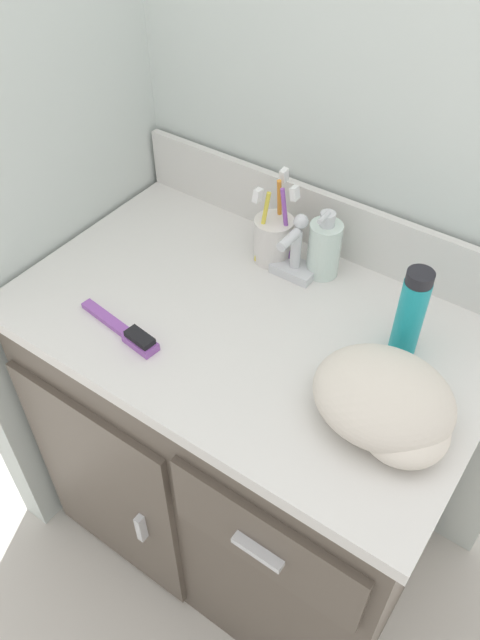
# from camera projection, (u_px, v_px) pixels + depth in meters

# --- Properties ---
(ground_plane) EXTENTS (6.00, 6.00, 0.00)m
(ground_plane) POSITION_uv_depth(u_px,v_px,m) (246.00, 526.00, 1.78)
(ground_plane) COLOR beige
(wall_back) EXTENTS (1.10, 0.08, 2.20)m
(wall_back) POSITION_uv_depth(u_px,v_px,m) (349.00, 119.00, 1.20)
(wall_back) COLOR silver
(wall_back) RESTS_ON ground_plane
(wall_left) EXTENTS (0.08, 0.65, 2.20)m
(wall_left) POSITION_uv_depth(u_px,v_px,m) (35.00, 114.00, 1.21)
(wall_left) COLOR silver
(wall_left) RESTS_ON ground_plane
(vanity) EXTENTS (0.92, 0.59, 0.83)m
(vanity) POSITION_uv_depth(u_px,v_px,m) (245.00, 440.00, 1.47)
(vanity) COLOR brown
(vanity) RESTS_ON ground_plane
(backsplash) EXTENTS (0.92, 0.02, 0.13)m
(backsplash) POSITION_uv_depth(u_px,v_px,m) (324.00, 221.00, 1.31)
(backsplash) COLOR silver
(backsplash) RESTS_ON vanity
(sink_faucet) EXTENTS (0.09, 0.09, 0.14)m
(sink_faucet) POSITION_uv_depth(u_px,v_px,m) (295.00, 255.00, 1.25)
(sink_faucet) COLOR silver
(sink_faucet) RESTS_ON vanity
(toothbrush_cup) EXTENTS (0.09, 0.09, 0.20)m
(toothbrush_cup) POSITION_uv_depth(u_px,v_px,m) (274.00, 237.00, 1.29)
(toothbrush_cup) COLOR silver
(toothbrush_cup) RESTS_ON vanity
(soap_dispenser) EXTENTS (0.07, 0.07, 0.15)m
(soap_dispenser) POSITION_uv_depth(u_px,v_px,m) (324.00, 248.00, 1.25)
(soap_dispenser) COLOR silver
(soap_dispenser) RESTS_ON vanity
(shaving_cream_can) EXTENTS (0.05, 0.05, 0.18)m
(shaving_cream_can) POSITION_uv_depth(u_px,v_px,m) (411.00, 313.00, 1.07)
(shaving_cream_can) COLOR teal
(shaving_cream_can) RESTS_ON vanity
(hairbrush) EXTENTS (0.20, 0.05, 0.03)m
(hairbrush) POSITION_uv_depth(u_px,v_px,m) (128.00, 333.00, 1.15)
(hairbrush) COLOR purple
(hairbrush) RESTS_ON vanity
(hand_towel) EXTENTS (0.24, 0.21, 0.10)m
(hand_towel) POSITION_uv_depth(u_px,v_px,m) (388.00, 404.00, 0.99)
(hand_towel) COLOR beige
(hand_towel) RESTS_ON vanity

